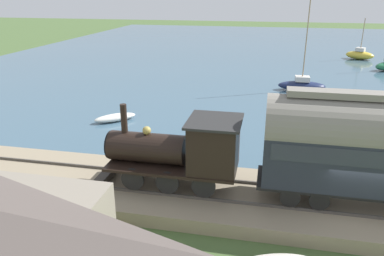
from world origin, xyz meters
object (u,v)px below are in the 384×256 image
(sailboat_yellow, at_px, (360,55))
(rowboat_near_shore, at_px, (209,127))
(steam_locomotive, at_px, (184,149))
(sailboat_navy, at_px, (302,85))
(passenger_coach, at_px, (378,146))
(rowboat_far_out, at_px, (115,118))

(sailboat_yellow, bearing_deg, rowboat_near_shore, 179.13)
(rowboat_near_shore, bearing_deg, sailboat_yellow, -23.55)
(steam_locomotive, height_order, rowboat_near_shore, steam_locomotive)
(sailboat_navy, relative_size, sailboat_yellow, 1.65)
(steam_locomotive, height_order, passenger_coach, passenger_coach)
(sailboat_yellow, height_order, rowboat_far_out, sailboat_yellow)
(rowboat_near_shore, bearing_deg, rowboat_far_out, 88.28)
(steam_locomotive, height_order, sailboat_yellow, sailboat_yellow)
(rowboat_far_out, xyz_separation_m, rowboat_near_shore, (-0.51, -6.65, -0.03))
(steam_locomotive, bearing_deg, sailboat_yellow, -20.67)
(steam_locomotive, bearing_deg, rowboat_far_out, 37.63)
(passenger_coach, bearing_deg, sailboat_yellow, -10.62)
(steam_locomotive, relative_size, sailboat_yellow, 1.15)
(steam_locomotive, xyz_separation_m, rowboat_far_out, (8.98, 6.93, -2.09))
(rowboat_far_out, relative_size, rowboat_near_shore, 1.12)
(passenger_coach, xyz_separation_m, rowboat_far_out, (8.98, 14.26, -2.86))
(rowboat_far_out, height_order, rowboat_near_shore, rowboat_far_out)
(passenger_coach, xyz_separation_m, sailboat_navy, (20.29, 1.19, -2.59))
(sailboat_yellow, distance_m, rowboat_near_shore, 33.65)
(sailboat_yellow, relative_size, rowboat_near_shore, 2.08)
(rowboat_near_shore, bearing_deg, sailboat_navy, -25.87)
(steam_locomotive, xyz_separation_m, rowboat_near_shore, (8.47, 0.28, -2.12))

